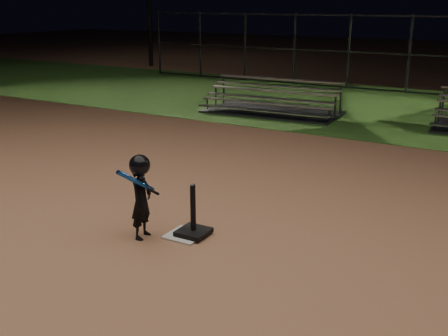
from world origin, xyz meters
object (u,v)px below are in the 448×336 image
home_plate (185,235)px  child_batter (141,194)px  bleacher_left (272,107)px  batting_tee (193,226)px

home_plate → child_batter: child_batter is taller
home_plate → child_batter: 0.79m
child_batter → bleacher_left: bearing=4.7°
child_batter → bleacher_left: child_batter is taller
home_plate → bleacher_left: size_ratio=0.12×
child_batter → batting_tee: bearing=-65.6°
home_plate → child_batter: bearing=-146.3°
home_plate → bleacher_left: 8.14m
batting_tee → child_batter: 0.79m
home_plate → batting_tee: bearing=31.5°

